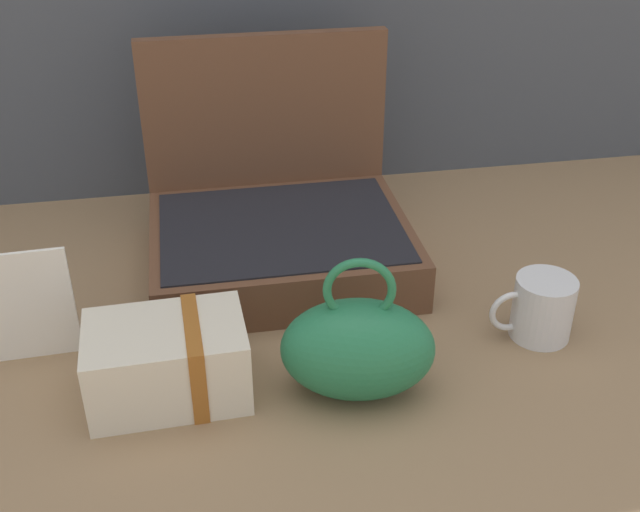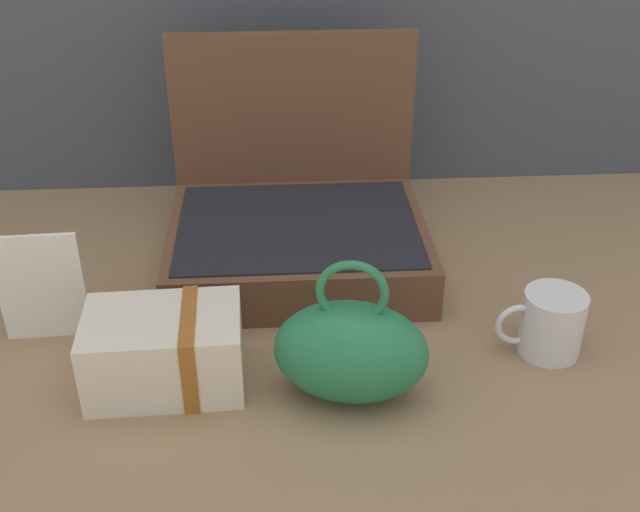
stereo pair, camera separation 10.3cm
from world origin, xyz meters
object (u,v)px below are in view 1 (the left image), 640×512
Objects in this scene: open_suitcase at (278,221)px; info_card_left at (28,306)px; teal_pouch_handbag at (358,348)px; cream_toiletry_bag at (170,361)px; coffee_mug at (541,308)px.

info_card_left is (-0.37, -0.20, 0.01)m from open_suitcase.
open_suitcase reaches higher than info_card_left.
open_suitcase is 0.36m from teal_pouch_handbag.
cream_toiletry_bag is 1.67× the size of coffee_mug.
open_suitcase is 1.90× the size of teal_pouch_handbag.
teal_pouch_handbag is at bearing -22.71° from info_card_left.
info_card_left reaches higher than cream_toiletry_bag.
teal_pouch_handbag reaches higher than info_card_left.
info_card_left is at bearing 159.94° from teal_pouch_handbag.
cream_toiletry_bag is (-0.24, 0.04, -0.02)m from teal_pouch_handbag.
teal_pouch_handbag is at bearing -9.56° from cream_toiletry_bag.
open_suitcase is at bearing 98.81° from teal_pouch_handbag.
info_card_left reaches higher than coffee_mug.
coffee_mug is 0.72m from info_card_left.
cream_toiletry_bag is at bearing -34.43° from info_card_left.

